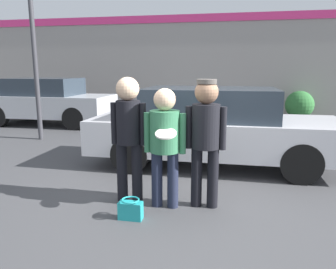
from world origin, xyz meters
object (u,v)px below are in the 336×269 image
object	(u,v)px
handbag	(131,210)
person_right	(206,131)
person_left	(129,129)
parked_car_near	(213,127)
shrub	(299,105)
parked_car_far	(47,101)
person_middle_with_frisbee	(165,138)

from	to	relation	value
handbag	person_right	bearing A→B (deg)	33.66
person_left	parked_car_near	size ratio (longest dim) A/B	0.37
handbag	shrub	bearing A→B (deg)	68.42
person_left	parked_car_far	xyz separation A→B (m)	(-4.74, 5.80, -0.27)
person_right	parked_car_far	bearing A→B (deg)	135.10
parked_car_near	person_right	bearing A→B (deg)	-89.65
person_right	handbag	distance (m)	1.40
person_left	handbag	distance (m)	1.10
parked_car_far	parked_car_near	bearing A→B (deg)	-33.12
person_left	person_right	world-z (taller)	person_left
person_left	handbag	xyz separation A→B (m)	(0.19, -0.56, -0.93)
person_right	shrub	world-z (taller)	person_right
person_left	person_right	xyz separation A→B (m)	(1.06, 0.02, 0.00)
person_middle_with_frisbee	parked_car_near	bearing A→B (deg)	76.26
parked_car_near	person_middle_with_frisbee	bearing A→B (deg)	-103.74
person_right	parked_car_near	bearing A→B (deg)	90.35
parked_car_near	handbag	bearing A→B (deg)	-108.44
person_right	shrub	distance (m)	9.21
shrub	handbag	xyz separation A→B (m)	(-3.69, -9.34, -0.40)
parked_car_near	shrub	bearing A→B (deg)	67.25
person_left	parked_car_near	distance (m)	2.29
person_left	person_right	bearing A→B (deg)	0.93
person_left	parked_car_near	xyz separation A→B (m)	(1.05, 2.02, -0.29)
person_left	handbag	bearing A→B (deg)	-71.79
person_middle_with_frisbee	shrub	xyz separation A→B (m)	(3.35, 8.87, -0.45)
person_left	person_right	distance (m)	1.06
person_right	parked_car_near	xyz separation A→B (m)	(-0.01, 2.00, -0.29)
handbag	person_middle_with_frisbee	bearing A→B (deg)	53.69
person_middle_with_frisbee	parked_car_near	size ratio (longest dim) A/B	0.34
parked_car_far	handbag	size ratio (longest dim) A/B	14.29
parked_car_near	parked_car_far	distance (m)	6.91
handbag	parked_car_far	bearing A→B (deg)	127.75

